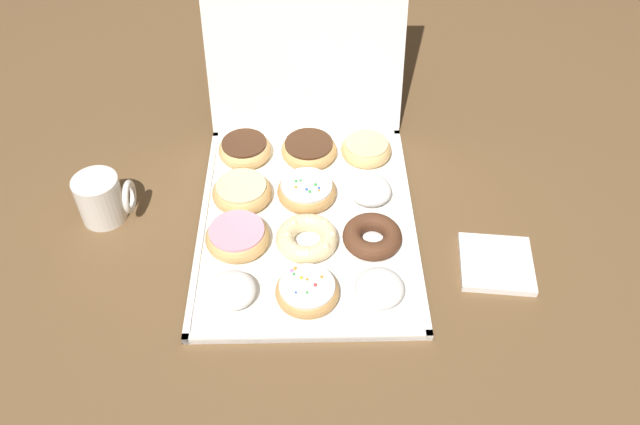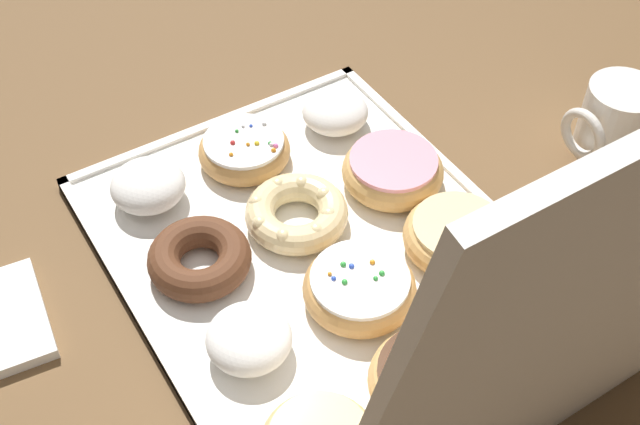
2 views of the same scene
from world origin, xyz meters
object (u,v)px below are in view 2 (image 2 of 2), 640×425
at_px(coffee_mug, 614,120).
at_px(glazed_ring_donut_6, 457,236).
at_px(donut_box, 326,262).
at_px(chocolate_frosted_donut_9, 542,318).
at_px(powdered_filled_donut_2, 148,186).
at_px(powdered_filled_donut_0, 335,112).
at_px(chocolate_cake_ring_donut_5, 200,258).
at_px(sprinkle_donut_7, 357,289).
at_px(pink_frosted_donut_3, 393,170).
at_px(sprinkle_donut_1, 246,149).
at_px(chocolate_frosted_donut_10, 431,381).
at_px(cruller_donut_4, 293,214).
at_px(powdered_filled_donut_8, 249,338).

bearing_deg(coffee_mug, glazed_ring_donut_6, 7.11).
relative_size(donut_box, glazed_ring_donut_6, 4.57).
bearing_deg(donut_box, chocolate_frosted_donut_9, 124.30).
bearing_deg(powdered_filled_donut_2, powdered_filled_donut_0, 179.66).
distance_m(chocolate_cake_ring_donut_5, sprinkle_donut_7, 0.17).
distance_m(glazed_ring_donut_6, chocolate_frosted_donut_9, 0.13).
bearing_deg(pink_frosted_donut_3, sprinkle_donut_7, 42.67).
bearing_deg(chocolate_frosted_donut_9, glazed_ring_donut_6, -88.92).
bearing_deg(powdered_filled_donut_0, sprinkle_donut_1, -0.65).
bearing_deg(sprinkle_donut_7, sprinkle_donut_1, -91.33).
height_order(powdered_filled_donut_0, pink_frosted_donut_3, powdered_filled_donut_0).
xyz_separation_m(glazed_ring_donut_6, chocolate_frosted_donut_10, (0.14, 0.13, -0.00)).
relative_size(sprinkle_donut_1, cruller_donut_4, 0.96).
bearing_deg(chocolate_frosted_donut_10, cruller_donut_4, -90.11).
distance_m(cruller_donut_4, chocolate_frosted_donut_9, 0.29).
bearing_deg(powdered_filled_donut_2, powdered_filled_donut_8, 89.52).
xyz_separation_m(donut_box, chocolate_frosted_donut_10, (0.01, 0.19, 0.02)).
height_order(powdered_filled_donut_2, glazed_ring_donut_6, powdered_filled_donut_2).
height_order(powdered_filled_donut_2, powdered_filled_donut_8, powdered_filled_donut_2).
bearing_deg(cruller_donut_4, sprinkle_donut_7, 90.50).
bearing_deg(cruller_donut_4, chocolate_frosted_donut_10, 89.89).
distance_m(sprinkle_donut_7, chocolate_frosted_donut_9, 0.19).
relative_size(powdered_filled_donut_2, glazed_ring_donut_6, 0.73).
relative_size(glazed_ring_donut_6, powdered_filled_donut_8, 1.40).
bearing_deg(chocolate_cake_ring_donut_5, glazed_ring_donut_6, 154.04).
height_order(cruller_donut_4, coffee_mug, coffee_mug).
xyz_separation_m(powdered_filled_donut_2, chocolate_frosted_donut_10, (-0.12, 0.38, -0.00)).
bearing_deg(powdered_filled_donut_0, chocolate_cake_ring_donut_5, 26.17).
bearing_deg(chocolate_cake_ring_donut_5, powdered_filled_donut_2, -88.49).
xyz_separation_m(cruller_donut_4, coffee_mug, (-0.40, 0.09, 0.02)).
xyz_separation_m(sprinkle_donut_1, chocolate_frosted_donut_9, (-0.13, 0.38, 0.00)).
height_order(powdered_filled_donut_8, chocolate_frosted_donut_9, powdered_filled_donut_8).
distance_m(donut_box, coffee_mug, 0.40).
relative_size(chocolate_cake_ring_donut_5, chocolate_frosted_donut_10, 0.94).
xyz_separation_m(donut_box, powdered_filled_donut_0, (-0.13, -0.18, 0.03)).
bearing_deg(chocolate_cake_ring_donut_5, powdered_filled_donut_0, -153.83).
relative_size(glazed_ring_donut_6, coffee_mug, 1.11).
bearing_deg(chocolate_cake_ring_donut_5, coffee_mug, 170.24).
bearing_deg(sprinkle_donut_7, chocolate_frosted_donut_9, 136.44).
bearing_deg(powdered_filled_donut_8, chocolate_cake_ring_donut_5, -92.56).
relative_size(glazed_ring_donut_6, sprinkle_donut_7, 1.00).
bearing_deg(glazed_ring_donut_6, powdered_filled_donut_0, -90.13).
height_order(pink_frosted_donut_3, sprinkle_donut_7, sprinkle_donut_7).
xyz_separation_m(sprinkle_donut_1, cruller_donut_4, (0.01, 0.12, -0.00)).
xyz_separation_m(powdered_filled_donut_2, cruller_donut_4, (-0.12, 0.12, -0.01)).
height_order(donut_box, powdered_filled_donut_2, powdered_filled_donut_2).
relative_size(pink_frosted_donut_3, powdered_filled_donut_8, 1.41).
bearing_deg(pink_frosted_donut_3, donut_box, 24.23).
relative_size(powdered_filled_donut_0, chocolate_frosted_donut_10, 0.70).
distance_m(chocolate_cake_ring_donut_5, powdered_filled_donut_8, 0.12).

